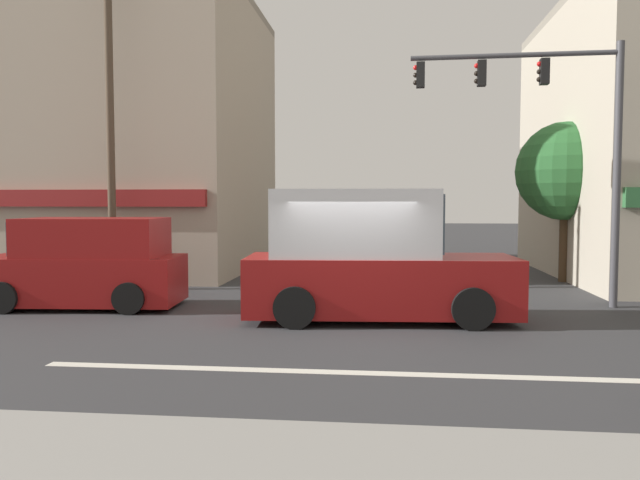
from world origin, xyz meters
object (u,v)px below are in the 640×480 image
Objects in this scene: utility_pole_near_left at (110,126)px; traffic_light_mast at (560,125)px; street_tree at (566,172)px; box_truck_crossing_rightbound at (371,261)px; van_parked_curbside at (86,265)px; sedan_waiting_far at (380,257)px.

utility_pole_near_left is 11.87m from traffic_light_mast.
utility_pole_near_left reaches higher than street_tree.
street_tree is 0.87× the size of box_truck_crossing_rightbound.
traffic_light_mast is 11.66m from van_parked_curbside.
street_tree is 1.05× the size of van_parked_curbside.
traffic_light_mast reaches higher than sedan_waiting_far.
box_truck_crossing_rightbound is (-5.84, -6.94, -2.17)m from street_tree.
box_truck_crossing_rightbound reaches higher than sedan_waiting_far.
van_parked_curbside is at bearing -77.22° from utility_pole_near_left.
van_parked_curbside is at bearing -172.94° from traffic_light_mast.
street_tree is at bearing 13.46° from utility_pole_near_left.
van_parked_curbside reaches higher than sedan_waiting_far.
sedan_waiting_far is 0.72× the size of box_truck_crossing_rightbound.
street_tree reaches higher than box_truck_crossing_rightbound.
traffic_light_mast reaches higher than van_parked_curbside.
utility_pole_near_left reaches higher than sedan_waiting_far.
utility_pole_near_left is 2.18× the size of sedan_waiting_far.
sedan_waiting_far is (-5.72, -0.02, -2.71)m from street_tree.
box_truck_crossing_rightbound is at bearing -7.20° from van_parked_curbside.
sedan_waiting_far is at bearing 22.71° from utility_pole_near_left.
utility_pole_near_left is at bearing 102.78° from van_parked_curbside.
van_parked_curbside is at bearing -154.13° from street_tree.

